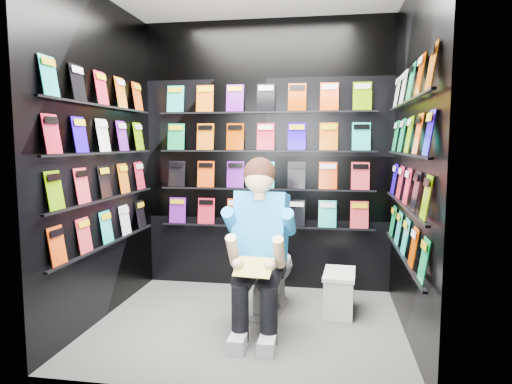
# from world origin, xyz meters

# --- Properties ---
(floor) EXTENTS (2.40, 2.40, 0.00)m
(floor) POSITION_xyz_m (0.00, 0.00, 0.00)
(floor) COLOR #5F5F5D
(floor) RESTS_ON ground
(wall_back) EXTENTS (2.40, 0.04, 2.60)m
(wall_back) POSITION_xyz_m (0.00, 1.00, 1.30)
(wall_back) COLOR black
(wall_back) RESTS_ON floor
(wall_front) EXTENTS (2.40, 0.04, 2.60)m
(wall_front) POSITION_xyz_m (0.00, -1.00, 1.30)
(wall_front) COLOR black
(wall_front) RESTS_ON floor
(wall_left) EXTENTS (0.04, 2.00, 2.60)m
(wall_left) POSITION_xyz_m (-1.20, 0.00, 1.30)
(wall_left) COLOR black
(wall_left) RESTS_ON floor
(wall_right) EXTENTS (0.04, 2.00, 2.60)m
(wall_right) POSITION_xyz_m (1.20, 0.00, 1.30)
(wall_right) COLOR black
(wall_right) RESTS_ON floor
(comics_back) EXTENTS (2.10, 0.06, 1.37)m
(comics_back) POSITION_xyz_m (0.00, 0.97, 1.31)
(comics_back) COLOR red
(comics_back) RESTS_ON wall_back
(comics_left) EXTENTS (0.06, 1.70, 1.37)m
(comics_left) POSITION_xyz_m (-1.17, 0.00, 1.31)
(comics_left) COLOR red
(comics_left) RESTS_ON wall_left
(comics_right) EXTENTS (0.06, 1.70, 1.37)m
(comics_right) POSITION_xyz_m (1.17, 0.00, 1.31)
(comics_right) COLOR red
(comics_right) RESTS_ON wall_right
(toilet) EXTENTS (0.50, 0.79, 0.73)m
(toilet) POSITION_xyz_m (0.11, 0.34, 0.37)
(toilet) COLOR white
(toilet) RESTS_ON floor
(longbox) EXTENTS (0.26, 0.44, 0.32)m
(longbox) POSITION_xyz_m (0.71, 0.39, 0.16)
(longbox) COLOR silver
(longbox) RESTS_ON floor
(longbox_lid) EXTENTS (0.28, 0.46, 0.03)m
(longbox_lid) POSITION_xyz_m (0.71, 0.39, 0.34)
(longbox_lid) COLOR silver
(longbox_lid) RESTS_ON longbox
(reader) EXTENTS (0.62, 0.84, 1.44)m
(reader) POSITION_xyz_m (0.11, -0.04, 0.78)
(reader) COLOR #1282DE
(reader) RESTS_ON toilet
(held_comic) EXTENTS (0.28, 0.18, 0.11)m
(held_comic) POSITION_xyz_m (0.11, -0.39, 0.58)
(held_comic) COLOR green
(held_comic) RESTS_ON reader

